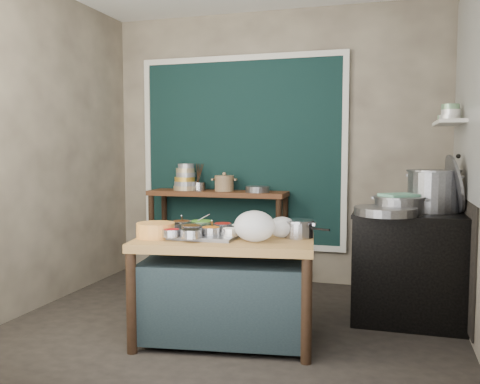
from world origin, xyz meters
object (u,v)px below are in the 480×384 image
(condiment_tray, at_px, (201,235))
(stock_pot, at_px, (433,191))
(stove_block, at_px, (411,268))
(utensil_cup, at_px, (199,186))
(prep_table, at_px, (225,289))
(yellow_basin, at_px, (156,230))
(back_counter, at_px, (218,236))
(ceramic_crock, at_px, (224,184))
(steamer, at_px, (399,204))
(saucepan, at_px, (298,229))

(condiment_tray, xyz_separation_m, stock_pot, (1.63, 0.95, 0.29))
(stove_block, relative_size, utensil_cup, 6.21)
(prep_table, relative_size, yellow_basin, 4.57)
(back_counter, bearing_deg, ceramic_crock, -8.43)
(back_counter, xyz_separation_m, utensil_cup, (-0.20, -0.00, 0.52))
(back_counter, relative_size, utensil_cup, 10.00)
(prep_table, bearing_deg, back_counter, 102.49)
(condiment_tray, bearing_deg, utensil_cup, 111.57)
(ceramic_crock, distance_m, steamer, 1.89)
(yellow_basin, distance_m, saucepan, 1.02)
(utensil_cup, bearing_deg, stove_block, -19.04)
(prep_table, height_order, saucepan, saucepan)
(stove_block, distance_m, condiment_tray, 1.74)
(prep_table, height_order, utensil_cup, utensil_cup)
(back_counter, relative_size, steamer, 3.61)
(condiment_tray, height_order, saucepan, saucepan)
(back_counter, bearing_deg, prep_table, -69.21)
(saucepan, distance_m, ceramic_crock, 1.75)
(yellow_basin, height_order, stock_pot, stock_pot)
(stock_pot, relative_size, steamer, 1.07)
(ceramic_crock, bearing_deg, steamer, -24.71)
(saucepan, height_order, utensil_cup, utensil_cup)
(prep_table, height_order, stock_pot, stock_pot)
(saucepan, relative_size, ceramic_crock, 1.10)
(stove_block, xyz_separation_m, condiment_tray, (-1.48, -0.86, 0.34))
(saucepan, relative_size, utensil_cup, 1.60)
(yellow_basin, bearing_deg, back_counter, 93.97)
(prep_table, xyz_separation_m, ceramic_crock, (-0.52, 1.57, 0.65))
(prep_table, height_order, condiment_tray, condiment_tray)
(stove_block, height_order, saucepan, saucepan)
(back_counter, bearing_deg, utensil_cup, -179.00)
(stove_block, distance_m, stock_pot, 0.65)
(ceramic_crock, bearing_deg, condiment_tray, -77.65)
(saucepan, relative_size, steamer, 0.58)
(stove_block, relative_size, ceramic_crock, 4.27)
(saucepan, bearing_deg, prep_table, -141.29)
(yellow_basin, height_order, steamer, steamer)
(prep_table, distance_m, stove_block, 1.55)
(stove_block, distance_m, ceramic_crock, 2.05)
(steamer, bearing_deg, stove_block, 32.62)
(yellow_basin, distance_m, stock_pot, 2.22)
(utensil_cup, height_order, steamer, utensil_cup)
(condiment_tray, distance_m, utensil_cup, 1.72)
(back_counter, height_order, steamer, steamer)
(stove_block, xyz_separation_m, stock_pot, (0.16, 0.09, 0.62))
(stock_pot, bearing_deg, ceramic_crock, 162.46)
(back_counter, xyz_separation_m, saucepan, (1.10, -1.41, 0.34))
(utensil_cup, xyz_separation_m, ceramic_crock, (0.28, -0.01, 0.03))
(condiment_tray, height_order, stock_pot, stock_pot)
(prep_table, distance_m, utensil_cup, 1.87)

